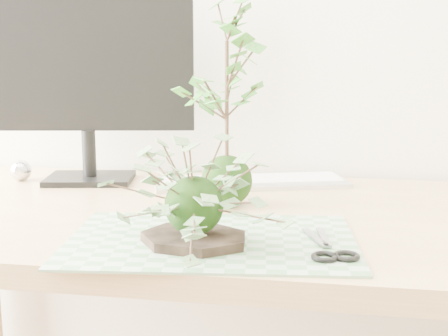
{
  "coord_description": "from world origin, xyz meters",
  "views": [
    {
      "loc": [
        0.18,
        0.09,
        1.05
      ],
      "look_at": [
        0.0,
        1.14,
        0.84
      ],
      "focal_mm": 50.0,
      "sensor_mm": 36.0,
      "label": 1
    }
  ],
  "objects_px": {
    "keyboard": "(252,182)",
    "monitor": "(87,74)",
    "maple_kokedama": "(227,54)",
    "ivy_kokedama": "(194,178)",
    "desk": "(246,255)"
  },
  "relations": [
    {
      "from": "keyboard",
      "to": "monitor",
      "type": "xyz_separation_m",
      "value": [
        -0.38,
        -0.01,
        0.24
      ]
    },
    {
      "from": "desk",
      "to": "maple_kokedama",
      "type": "relative_size",
      "value": 3.82
    },
    {
      "from": "maple_kokedama",
      "to": "monitor",
      "type": "bearing_deg",
      "value": 153.19
    },
    {
      "from": "keyboard",
      "to": "monitor",
      "type": "bearing_deg",
      "value": 164.55
    },
    {
      "from": "ivy_kokedama",
      "to": "monitor",
      "type": "distance_m",
      "value": 0.57
    },
    {
      "from": "monitor",
      "to": "desk",
      "type": "bearing_deg",
      "value": -38.63
    },
    {
      "from": "maple_kokedama",
      "to": "monitor",
      "type": "distance_m",
      "value": 0.4
    },
    {
      "from": "desk",
      "to": "ivy_kokedama",
      "type": "bearing_deg",
      "value": -103.07
    },
    {
      "from": "maple_kokedama",
      "to": "ivy_kokedama",
      "type": "bearing_deg",
      "value": -91.85
    },
    {
      "from": "keyboard",
      "to": "monitor",
      "type": "distance_m",
      "value": 0.45
    },
    {
      "from": "ivy_kokedama",
      "to": "maple_kokedama",
      "type": "relative_size",
      "value": 0.72
    },
    {
      "from": "maple_kokedama",
      "to": "desk",
      "type": "bearing_deg",
      "value": -39.52
    },
    {
      "from": "ivy_kokedama",
      "to": "monitor",
      "type": "xyz_separation_m",
      "value": [
        -0.34,
        0.44,
        0.14
      ]
    },
    {
      "from": "ivy_kokedama",
      "to": "keyboard",
      "type": "relative_size",
      "value": 0.67
    },
    {
      "from": "desk",
      "to": "monitor",
      "type": "height_order",
      "value": "monitor"
    }
  ]
}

